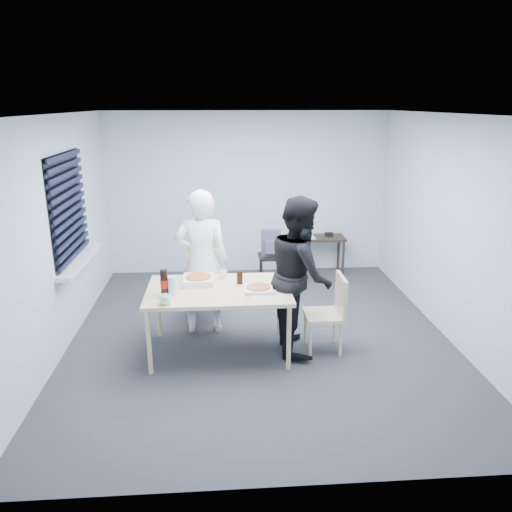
{
  "coord_description": "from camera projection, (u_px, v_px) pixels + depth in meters",
  "views": [
    {
      "loc": [
        -0.45,
        -5.49,
        2.72
      ],
      "look_at": [
        -0.04,
        0.1,
        0.99
      ],
      "focal_mm": 35.0,
      "sensor_mm": 36.0,
      "label": 1
    }
  ],
  "objects": [
    {
      "name": "rubber_band",
      "position": [
        248.0,
        297.0,
        5.24
      ],
      "size": [
        0.07,
        0.07,
        0.0
      ],
      "primitive_type": "torus",
      "rotation": [
        0.0,
        0.0,
        -0.24
      ],
      "color": "red",
      "rests_on": "dining_table"
    },
    {
      "name": "dining_table",
      "position": [
        219.0,
        294.0,
        5.49
      ],
      "size": [
        1.57,
        0.99,
        0.76
      ],
      "color": "beige",
      "rests_on": "ground"
    },
    {
      "name": "soda_bottle",
      "position": [
        164.0,
        283.0,
        5.26
      ],
      "size": [
        0.09,
        0.09,
        0.28
      ],
      "rotation": [
        0.0,
        0.0,
        -0.38
      ],
      "color": "black",
      "rests_on": "dining_table"
    },
    {
      "name": "mug_a",
      "position": [
        165.0,
        300.0,
        5.04
      ],
      "size": [
        0.17,
        0.17,
        0.1
      ],
      "primitive_type": "imported",
      "rotation": [
        0.0,
        0.0,
        0.52
      ],
      "color": "white",
      "rests_on": "dining_table"
    },
    {
      "name": "black_box",
      "position": [
        329.0,
        234.0,
        8.18
      ],
      "size": [
        0.15,
        0.13,
        0.06
      ],
      "primitive_type": "cube",
      "rotation": [
        0.0,
        0.0,
        -0.28
      ],
      "color": "black",
      "rests_on": "side_table"
    },
    {
      "name": "chair_right",
      "position": [
        331.0,
        308.0,
        5.59
      ],
      "size": [
        0.42,
        0.42,
        0.89
      ],
      "color": "beige",
      "rests_on": "ground"
    },
    {
      "name": "chair_far",
      "position": [
        202.0,
        279.0,
        6.5
      ],
      "size": [
        0.42,
        0.42,
        0.89
      ],
      "color": "beige",
      "rests_on": "ground"
    },
    {
      "name": "plastic_cups",
      "position": [
        172.0,
        286.0,
        5.26
      ],
      "size": [
        0.09,
        0.09,
        0.21
      ],
      "primitive_type": "cylinder",
      "rotation": [
        0.0,
        0.0,
        -0.07
      ],
      "color": "silver",
      "rests_on": "dining_table"
    },
    {
      "name": "person_black",
      "position": [
        300.0,
        275.0,
        5.54
      ],
      "size": [
        0.47,
        0.86,
        1.77
      ],
      "primitive_type": "imported",
      "rotation": [
        0.0,
        0.0,
        1.57
      ],
      "color": "black",
      "rests_on": "ground"
    },
    {
      "name": "person_white",
      "position": [
        202.0,
        262.0,
        5.97
      ],
      "size": [
        0.65,
        0.42,
        1.77
      ],
      "primitive_type": "imported",
      "rotation": [
        0.0,
        0.0,
        3.14
      ],
      "color": "white",
      "rests_on": "ground"
    },
    {
      "name": "room",
      "position": [
        72.0,
        216.0,
        5.87
      ],
      "size": [
        5.0,
        5.0,
        5.0
      ],
      "color": "#323238",
      "rests_on": "ground"
    },
    {
      "name": "cola_glass",
      "position": [
        240.0,
        277.0,
        5.6
      ],
      "size": [
        0.08,
        0.08,
        0.15
      ],
      "primitive_type": "cylinder",
      "rotation": [
        0.0,
        0.0,
        0.14
      ],
      "color": "black",
      "rests_on": "dining_table"
    },
    {
      "name": "stool",
      "position": [
        271.0,
        262.0,
        7.54
      ],
      "size": [
        0.37,
        0.37,
        0.52
      ],
      "color": "black",
      "rests_on": "ground"
    },
    {
      "name": "papers",
      "position": [
        307.0,
        237.0,
        8.13
      ],
      "size": [
        0.35,
        0.39,
        0.01
      ],
      "primitive_type": "cube",
      "rotation": [
        0.0,
        0.0,
        0.42
      ],
      "color": "white",
      "rests_on": "side_table"
    },
    {
      "name": "backpack",
      "position": [
        271.0,
        243.0,
        7.44
      ],
      "size": [
        0.28,
        0.21,
        0.39
      ],
      "rotation": [
        0.0,
        0.0,
        0.05
      ],
      "color": "#555964",
      "rests_on": "stool"
    },
    {
      "name": "mug_b",
      "position": [
        223.0,
        274.0,
        5.78
      ],
      "size": [
        0.1,
        0.1,
        0.09
      ],
      "primitive_type": "imported",
      "color": "white",
      "rests_on": "dining_table"
    },
    {
      "name": "side_table",
      "position": [
        316.0,
        241.0,
        8.16
      ],
      "size": [
        0.93,
        0.41,
        0.62
      ],
      "color": "#37291C",
      "rests_on": "ground"
    },
    {
      "name": "pizza_box_b",
      "position": [
        258.0,
        288.0,
        5.42
      ],
      "size": [
        0.31,
        0.31,
        0.04
      ],
      "rotation": [
        0.0,
        0.0,
        -0.03
      ],
      "color": "white",
      "rests_on": "dining_table"
    },
    {
      "name": "pizza_box_a",
      "position": [
        199.0,
        280.0,
        5.63
      ],
      "size": [
        0.34,
        0.34,
        0.08
      ],
      "rotation": [
        0.0,
        0.0,
        0.21
      ],
      "color": "white",
      "rests_on": "dining_table"
    }
  ]
}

